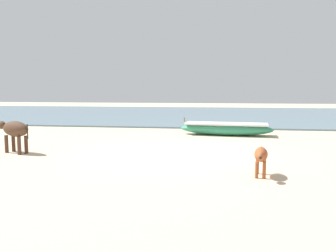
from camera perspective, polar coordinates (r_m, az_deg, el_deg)
name	(u,v)px	position (r m, az deg, el deg)	size (l,w,h in m)	color
ground	(173,154)	(10.60, 0.81, -4.61)	(80.00, 80.00, 0.00)	beige
sea_water	(201,114)	(27.24, 5.41, 1.96)	(60.00, 20.00, 0.08)	slate
fishing_boat_3	(226,128)	(15.07, 9.55, -0.41)	(4.06, 1.48, 0.73)	#338C66
cow_adult_dark	(15,130)	(11.65, -24.04, -0.62)	(1.47, 0.89, 0.99)	#4C3323
calf_near_rust	(261,156)	(8.05, 15.12, -4.77)	(0.39, 1.02, 0.66)	#9E4C28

